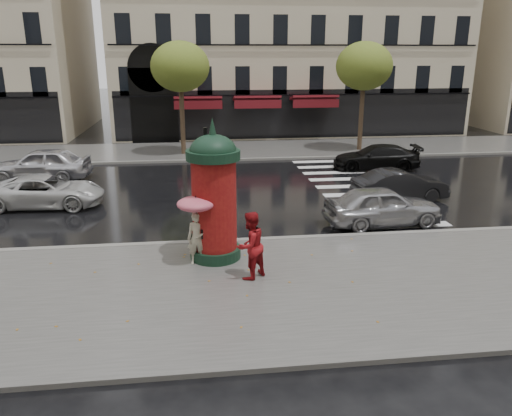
{
  "coord_description": "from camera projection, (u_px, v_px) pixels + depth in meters",
  "views": [
    {
      "loc": [
        -1.28,
        -12.19,
        5.94
      ],
      "look_at": [
        0.4,
        1.5,
        1.65
      ],
      "focal_mm": 35.0,
      "sensor_mm": 36.0,
      "label": 1
    }
  ],
  "objects": [
    {
      "name": "ground",
      "position": [
        248.0,
        283.0,
        13.47
      ],
      "size": [
        160.0,
        160.0,
        0.0
      ],
      "primitive_type": "plane",
      "color": "black",
      "rests_on": "ground"
    },
    {
      "name": "near_sidewalk",
      "position": [
        250.0,
        289.0,
        12.98
      ],
      "size": [
        90.0,
        7.0,
        0.12
      ],
      "primitive_type": "cube",
      "color": "#474744",
      "rests_on": "ground"
    },
    {
      "name": "far_sidewalk",
      "position": [
        216.0,
        151.0,
        31.46
      ],
      "size": [
        90.0,
        6.0,
        0.12
      ],
      "primitive_type": "cube",
      "color": "#474744",
      "rests_on": "ground"
    },
    {
      "name": "near_kerb",
      "position": [
        238.0,
        241.0,
        16.3
      ],
      "size": [
        90.0,
        0.25,
        0.14
      ],
      "primitive_type": "cube",
      "color": "slate",
      "rests_on": "ground"
    },
    {
      "name": "far_kerb",
      "position": [
        218.0,
        160.0,
        28.62
      ],
      "size": [
        90.0,
        0.25,
        0.14
      ],
      "primitive_type": "cube",
      "color": "slate",
      "rests_on": "ground"
    },
    {
      "name": "zebra_crossing",
      "position": [
        354.0,
        186.0,
        23.27
      ],
      "size": [
        3.6,
        11.75,
        0.01
      ],
      "primitive_type": "cube",
      "color": "silver",
      "rests_on": "ground"
    },
    {
      "name": "tree_far_left",
      "position": [
        180.0,
        67.0,
        28.76
      ],
      "size": [
        3.4,
        3.4,
        6.64
      ],
      "color": "#38281C",
      "rests_on": "ground"
    },
    {
      "name": "tree_far_right",
      "position": [
        364.0,
        66.0,
        30.04
      ],
      "size": [
        3.4,
        3.4,
        6.64
      ],
      "color": "#38281C",
      "rests_on": "ground"
    },
    {
      "name": "woman_umbrella",
      "position": [
        197.0,
        219.0,
        14.04
      ],
      "size": [
        1.07,
        1.07,
        2.06
      ],
      "color": "#B8B297",
      "rests_on": "near_sidewalk"
    },
    {
      "name": "woman_red",
      "position": [
        250.0,
        245.0,
        13.26
      ],
      "size": [
        1.14,
        1.12,
        1.86
      ],
      "primitive_type": "imported",
      "rotation": [
        0.0,
        0.0,
        3.83
      ],
      "color": "maroon",
      "rests_on": "near_sidewalk"
    },
    {
      "name": "man_burgundy",
      "position": [
        205.0,
        223.0,
        15.34
      ],
      "size": [
        0.96,
        0.83,
        1.65
      ],
      "primitive_type": "imported",
      "rotation": [
        0.0,
        0.0,
        3.6
      ],
      "color": "#561111",
      "rests_on": "near_sidewalk"
    },
    {
      "name": "morris_column",
      "position": [
        214.0,
        193.0,
        14.31
      ],
      "size": [
        1.54,
        1.54,
        4.14
      ],
      "color": "black",
      "rests_on": "near_sidewalk"
    },
    {
      "name": "traffic_light",
      "position": [
        207.0,
        181.0,
        14.27
      ],
      "size": [
        0.28,
        0.38,
        3.84
      ],
      "color": "black",
      "rests_on": "near_sidewalk"
    },
    {
      "name": "car_silver",
      "position": [
        383.0,
        206.0,
        17.86
      ],
      "size": [
        4.3,
        1.99,
        1.43
      ],
      "primitive_type": "imported",
      "rotation": [
        0.0,
        0.0,
        1.64
      ],
      "color": "#A3A3A8",
      "rests_on": "ground"
    },
    {
      "name": "car_darkgrey",
      "position": [
        400.0,
        185.0,
        20.85
      ],
      "size": [
        4.08,
        1.8,
        1.3
      ],
      "primitive_type": "imported",
      "rotation": [
        0.0,
        0.0,
        1.68
      ],
      "color": "black",
      "rests_on": "ground"
    },
    {
      "name": "car_white",
      "position": [
        46.0,
        191.0,
        20.02
      ],
      "size": [
        4.64,
        2.33,
        1.26
      ],
      "primitive_type": "imported",
      "rotation": [
        0.0,
        0.0,
        1.52
      ],
      "color": "#BCBCBC",
      "rests_on": "ground"
    },
    {
      "name": "car_black",
      "position": [
        376.0,
        157.0,
        26.47
      ],
      "size": [
        4.71,
        2.43,
        1.31
      ],
      "primitive_type": "imported",
      "rotation": [
        0.0,
        0.0,
        -1.71
      ],
      "color": "black",
      "rests_on": "ground"
    },
    {
      "name": "car_far_silver",
      "position": [
        41.0,
        164.0,
        24.13
      ],
      "size": [
        4.77,
        2.16,
        1.59
      ],
      "primitive_type": "imported",
      "rotation": [
        0.0,
        0.0,
        -1.63
      ],
      "color": "silver",
      "rests_on": "ground"
    }
  ]
}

